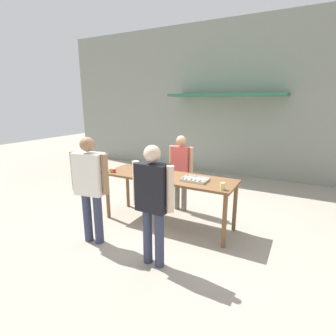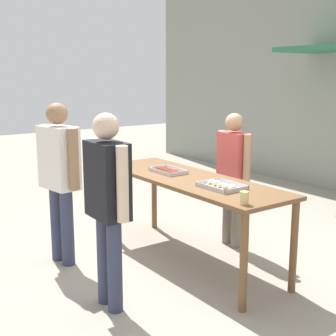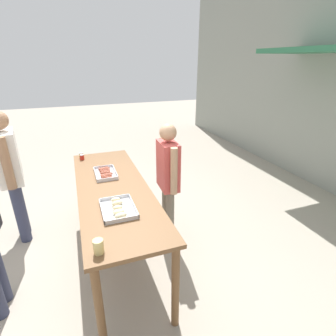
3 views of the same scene
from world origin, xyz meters
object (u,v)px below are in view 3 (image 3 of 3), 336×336
(food_tray_sausages, at_px, (106,173))
(condiment_jar_ketchup, at_px, (82,157))
(person_server_behind_table, at_px, (168,174))
(condiment_jar_mustard, at_px, (81,155))
(person_customer_holding_hotdog, at_px, (10,168))
(beer_cup, at_px, (98,247))
(food_tray_buns, at_px, (118,209))

(food_tray_sausages, height_order, condiment_jar_ketchup, condiment_jar_ketchup)
(condiment_jar_ketchup, relative_size, person_server_behind_table, 0.05)
(condiment_jar_mustard, height_order, person_customer_holding_hotdog, person_customer_holding_hotdog)
(beer_cup, distance_m, person_server_behind_table, 1.51)
(food_tray_sausages, height_order, person_server_behind_table, person_server_behind_table)
(food_tray_buns, relative_size, person_server_behind_table, 0.27)
(person_server_behind_table, bearing_deg, beer_cup, -37.46)
(person_server_behind_table, bearing_deg, condiment_jar_ketchup, -131.24)
(beer_cup, bearing_deg, condiment_jar_mustard, -179.75)
(person_server_behind_table, bearing_deg, person_customer_holding_hotdog, -108.08)
(food_tray_sausages, distance_m, person_server_behind_table, 0.78)
(condiment_jar_mustard, xyz_separation_m, person_server_behind_table, (1.02, 0.98, -0.02))
(beer_cup, bearing_deg, person_server_behind_table, 140.11)
(food_tray_buns, distance_m, condiment_jar_mustard, 1.66)
(beer_cup, bearing_deg, food_tray_buns, 156.07)
(condiment_jar_mustard, relative_size, person_customer_holding_hotdog, 0.04)
(food_tray_buns, xyz_separation_m, beer_cup, (0.54, -0.24, 0.04))
(food_tray_buns, bearing_deg, condiment_jar_mustard, -171.41)
(food_tray_buns, height_order, person_customer_holding_hotdog, person_customer_holding_hotdog)
(condiment_jar_mustard, distance_m, person_customer_holding_hotdog, 0.92)
(person_customer_holding_hotdog, bearing_deg, condiment_jar_ketchup, -83.47)
(food_tray_sausages, bearing_deg, person_customer_holding_hotdog, -110.20)
(food_tray_sausages, bearing_deg, beer_cup, -9.42)
(person_server_behind_table, distance_m, person_customer_holding_hotdog, 1.97)
(person_server_behind_table, bearing_deg, condiment_jar_mustard, -133.68)
(food_tray_buns, bearing_deg, beer_cup, -23.93)
(food_tray_sausages, bearing_deg, food_tray_buns, -0.03)
(food_tray_sausages, relative_size, person_server_behind_table, 0.27)
(beer_cup, relative_size, person_server_behind_table, 0.07)
(food_tray_sausages, relative_size, food_tray_buns, 0.98)
(food_tray_sausages, height_order, condiment_jar_mustard, condiment_jar_mustard)
(food_tray_sausages, bearing_deg, person_server_behind_table, 69.01)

